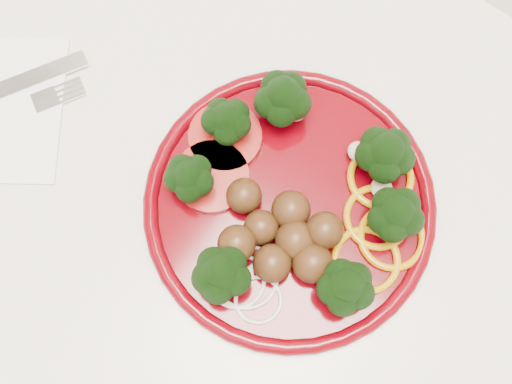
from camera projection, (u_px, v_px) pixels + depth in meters
The scene contains 2 objects.
counter at pixel (185, 219), 1.05m from camera, with size 2.40×0.60×0.90m.
plate at pixel (290, 203), 0.57m from camera, with size 0.26×0.26×0.06m.
Camera 1 is at (0.23, 1.57, 1.47)m, focal length 45.00 mm.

